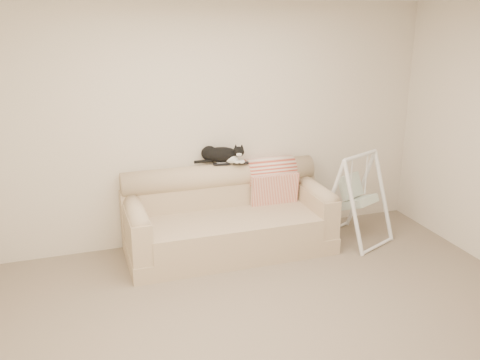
{
  "coord_description": "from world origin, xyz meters",
  "views": [
    {
      "loc": [
        -1.51,
        -3.52,
        2.56
      ],
      "look_at": [
        0.09,
        1.27,
        0.9
      ],
      "focal_mm": 40.0,
      "sensor_mm": 36.0,
      "label": 1
    }
  ],
  "objects_px": {
    "remote_a": "(221,164)",
    "remote_b": "(241,163)",
    "sofa": "(227,219)",
    "tuxedo_cat": "(221,154)",
    "baby_swing": "(357,197)"
  },
  "relations": [
    {
      "from": "remote_a",
      "to": "remote_b",
      "type": "relative_size",
      "value": 1.05
    },
    {
      "from": "remote_a",
      "to": "remote_b",
      "type": "xyz_separation_m",
      "value": [
        0.21,
        -0.02,
        -0.0
      ]
    },
    {
      "from": "remote_b",
      "to": "sofa",
      "type": "bearing_deg",
      "value": -138.18
    },
    {
      "from": "tuxedo_cat",
      "to": "remote_a",
      "type": "bearing_deg",
      "value": -107.28
    },
    {
      "from": "remote_a",
      "to": "tuxedo_cat",
      "type": "xyz_separation_m",
      "value": [
        0.01,
        0.04,
        0.09
      ]
    },
    {
      "from": "tuxedo_cat",
      "to": "sofa",
      "type": "bearing_deg",
      "value": -94.06
    },
    {
      "from": "baby_swing",
      "to": "tuxedo_cat",
      "type": "bearing_deg",
      "value": 161.16
    },
    {
      "from": "remote_a",
      "to": "baby_swing",
      "type": "distance_m",
      "value": 1.56
    },
    {
      "from": "sofa",
      "to": "remote_b",
      "type": "height_order",
      "value": "remote_b"
    },
    {
      "from": "remote_b",
      "to": "tuxedo_cat",
      "type": "height_order",
      "value": "tuxedo_cat"
    },
    {
      "from": "remote_a",
      "to": "tuxedo_cat",
      "type": "distance_m",
      "value": 0.1
    },
    {
      "from": "remote_a",
      "to": "tuxedo_cat",
      "type": "bearing_deg",
      "value": 72.72
    },
    {
      "from": "sofa",
      "to": "remote_a",
      "type": "distance_m",
      "value": 0.6
    },
    {
      "from": "remote_a",
      "to": "remote_b",
      "type": "distance_m",
      "value": 0.22
    },
    {
      "from": "sofa",
      "to": "tuxedo_cat",
      "type": "xyz_separation_m",
      "value": [
        0.02,
        0.26,
        0.65
      ]
    }
  ]
}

